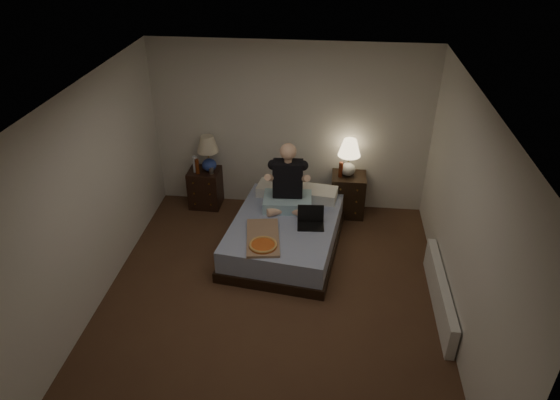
# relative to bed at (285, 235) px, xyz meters

# --- Properties ---
(floor) EXTENTS (4.00, 4.50, 0.00)m
(floor) POSITION_rel_bed_xyz_m (-0.05, -1.05, -0.22)
(floor) COLOR brown
(floor) RESTS_ON ground
(ceiling) EXTENTS (4.00, 4.50, 0.00)m
(ceiling) POSITION_rel_bed_xyz_m (-0.05, -1.05, 2.28)
(ceiling) COLOR white
(ceiling) RESTS_ON ground
(wall_back) EXTENTS (4.00, 0.00, 2.50)m
(wall_back) POSITION_rel_bed_xyz_m (-0.05, 1.20, 1.03)
(wall_back) COLOR silver
(wall_back) RESTS_ON ground
(wall_front) EXTENTS (4.00, 0.00, 2.50)m
(wall_front) POSITION_rel_bed_xyz_m (-0.05, -3.30, 1.03)
(wall_front) COLOR silver
(wall_front) RESTS_ON ground
(wall_left) EXTENTS (0.00, 4.50, 2.50)m
(wall_left) POSITION_rel_bed_xyz_m (-2.05, -1.05, 1.03)
(wall_left) COLOR silver
(wall_left) RESTS_ON ground
(wall_right) EXTENTS (0.00, 4.50, 2.50)m
(wall_right) POSITION_rel_bed_xyz_m (1.95, -1.05, 1.03)
(wall_right) COLOR silver
(wall_right) RESTS_ON ground
(bed) EXTENTS (1.55, 1.93, 0.44)m
(bed) POSITION_rel_bed_xyz_m (0.00, 0.00, 0.00)
(bed) COLOR #5368A6
(bed) RESTS_ON floor
(nightstand_left) EXTENTS (0.47, 0.42, 0.60)m
(nightstand_left) POSITION_rel_bed_xyz_m (-1.32, 1.00, 0.08)
(nightstand_left) COLOR black
(nightstand_left) RESTS_ON floor
(nightstand_right) EXTENTS (0.50, 0.45, 0.64)m
(nightstand_right) POSITION_rel_bed_xyz_m (0.84, 1.00, 0.10)
(nightstand_right) COLOR black
(nightstand_right) RESTS_ON floor
(lamp_left) EXTENTS (0.34, 0.34, 0.56)m
(lamp_left) POSITION_rel_bed_xyz_m (-1.23, 1.00, 0.66)
(lamp_left) COLOR navy
(lamp_left) RESTS_ON nightstand_left
(lamp_right) EXTENTS (0.40, 0.40, 0.56)m
(lamp_right) POSITION_rel_bed_xyz_m (0.82, 1.00, 0.70)
(lamp_right) COLOR #9A9991
(lamp_right) RESTS_ON nightstand_right
(water_bottle) EXTENTS (0.07, 0.07, 0.25)m
(water_bottle) POSITION_rel_bed_xyz_m (-1.43, 0.94, 0.50)
(water_bottle) COLOR silver
(water_bottle) RESTS_ON nightstand_left
(soda_can) EXTENTS (0.07, 0.07, 0.10)m
(soda_can) POSITION_rel_bed_xyz_m (-1.18, 0.92, 0.43)
(soda_can) COLOR #9F9F9B
(soda_can) RESTS_ON nightstand_left
(beer_bottle_left) EXTENTS (0.06, 0.06, 0.23)m
(beer_bottle_left) POSITION_rel_bed_xyz_m (-1.39, 0.90, 0.49)
(beer_bottle_left) COLOR #60270D
(beer_bottle_left) RESTS_ON nightstand_left
(beer_bottle_right) EXTENTS (0.06, 0.06, 0.23)m
(beer_bottle_right) POSITION_rel_bed_xyz_m (0.71, 0.95, 0.54)
(beer_bottle_right) COLOR #521C0B
(beer_bottle_right) RESTS_ON nightstand_right
(person) EXTENTS (0.69, 0.56, 0.93)m
(person) POSITION_rel_bed_xyz_m (0.00, 0.35, 0.69)
(person) COLOR black
(person) RESTS_ON bed
(laptop) EXTENTS (0.36, 0.30, 0.24)m
(laptop) POSITION_rel_bed_xyz_m (0.35, -0.09, 0.34)
(laptop) COLOR black
(laptop) RESTS_ON bed
(pizza_box) EXTENTS (0.51, 0.81, 0.08)m
(pizza_box) POSITION_rel_bed_xyz_m (-0.20, -0.63, 0.26)
(pizza_box) COLOR #A17E60
(pizza_box) RESTS_ON bed
(radiator) EXTENTS (0.10, 1.60, 0.40)m
(radiator) POSITION_rel_bed_xyz_m (1.88, -0.94, -0.02)
(radiator) COLOR silver
(radiator) RESTS_ON floor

